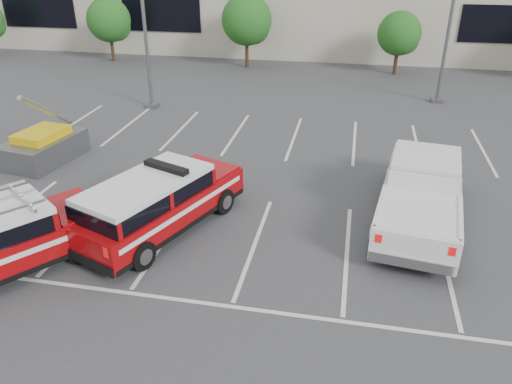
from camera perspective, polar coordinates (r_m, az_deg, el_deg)
ground at (r=14.83m, az=-0.16°, el=-6.02°), size 120.00×120.00×0.00m
stall_markings at (r=18.70m, az=2.58°, el=1.42°), size 23.00×15.00×0.01m
tree_left at (r=38.75m, az=-16.31°, el=18.20°), size 3.07×3.07×4.42m
tree_mid_left at (r=35.37m, az=-0.91°, el=18.89°), size 3.37×3.37×4.85m
tree_mid_right at (r=34.77m, az=16.19°, el=16.84°), size 2.77×2.77×3.99m
light_pole_left at (r=26.50m, az=-12.85°, el=20.18°), size 0.90×0.60×10.24m
light_pole_mid at (r=28.68m, az=21.63°, el=19.53°), size 0.90×0.60×10.24m
fire_chief_suv at (r=15.39m, az=-11.10°, el=-1.64°), size 4.11×6.17×2.04m
white_pickup at (r=16.53m, az=18.29°, el=-0.57°), size 3.20×6.86×2.03m
utility_rig at (r=21.87m, az=-23.39°, el=4.69°), size 3.31×3.55×2.90m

